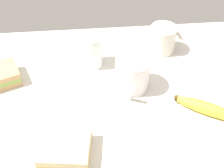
# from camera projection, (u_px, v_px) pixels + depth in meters

# --- Properties ---
(tabletop) EXTENTS (0.90, 0.64, 0.02)m
(tabletop) POSITION_uv_depth(u_px,v_px,m) (112.00, 94.00, 0.87)
(tabletop) COLOR beige
(tabletop) RESTS_ON ground
(coffee_mug_black) EXTENTS (0.11, 0.08, 0.09)m
(coffee_mug_black) POSITION_uv_depth(u_px,v_px,m) (163.00, 39.00, 0.96)
(coffee_mug_black) COLOR silver
(coffee_mug_black) RESTS_ON tabletop
(coffee_mug_milky) EXTENTS (0.10, 0.12, 0.10)m
(coffee_mug_milky) POSITION_uv_depth(u_px,v_px,m) (132.00, 74.00, 0.84)
(coffee_mug_milky) COLOR white
(coffee_mug_milky) RESTS_ON tabletop
(sandwich_main) EXTENTS (0.12, 0.12, 0.04)m
(sandwich_main) POSITION_uv_depth(u_px,v_px,m) (1.00, 75.00, 0.87)
(sandwich_main) COLOR tan
(sandwich_main) RESTS_ON tabletop
(sandwich_side) EXTENTS (0.13, 0.12, 0.04)m
(sandwich_side) POSITION_uv_depth(u_px,v_px,m) (65.00, 149.00, 0.70)
(sandwich_side) COLOR beige
(sandwich_side) RESTS_ON tabletop
(glass_of_milk) EXTENTS (0.06, 0.06, 0.11)m
(glass_of_milk) POSITION_uv_depth(u_px,v_px,m) (92.00, 53.00, 0.91)
(glass_of_milk) COLOR silver
(glass_of_milk) RESTS_ON tabletop
(banana) EXTENTS (0.17, 0.12, 0.03)m
(banana) POSITION_uv_depth(u_px,v_px,m) (208.00, 109.00, 0.79)
(banana) COLOR yellow
(banana) RESTS_ON tabletop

